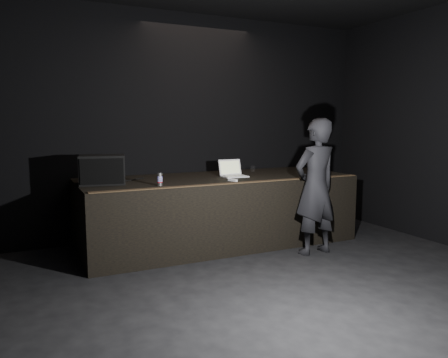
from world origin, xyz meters
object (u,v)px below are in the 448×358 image
beer_can (160,179)px  person (316,187)px  laptop (233,172)px  stage_monitor (102,170)px  stage_riser (217,210)px

beer_can → person: person is taller
laptop → stage_monitor: bearing=178.7°
stage_riser → beer_can: (-1.04, -0.49, 0.58)m
person → laptop: bearing=-58.5°
stage_riser → person: bearing=-46.9°
beer_can → stage_riser: bearing=25.3°
laptop → stage_riser: bearing=167.0°
stage_monitor → beer_can: bearing=-24.7°
stage_monitor → laptop: bearing=10.5°
beer_can → person: size_ratio=0.09×
laptop → person: (0.76, -1.01, -0.13)m
stage_riser → laptop: (0.23, -0.05, 0.56)m
beer_can → person: bearing=-15.7°
stage_riser → beer_can: 1.28m
stage_riser → beer_can: size_ratio=24.40×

